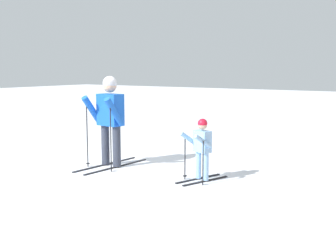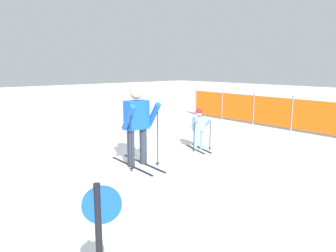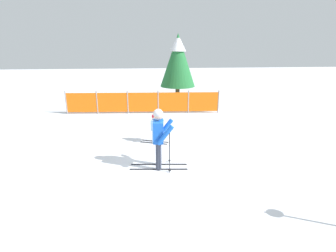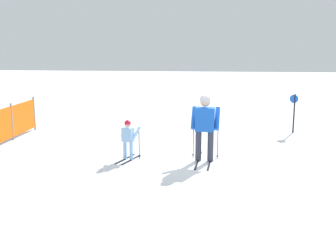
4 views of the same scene
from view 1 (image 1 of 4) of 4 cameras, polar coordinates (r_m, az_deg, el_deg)
name	(u,v)px [view 1 (image 1 of 4)]	position (r m, az deg, el deg)	size (l,w,h in m)	color
ground_plane	(99,166)	(8.21, -9.39, -5.43)	(60.00, 60.00, 0.00)	white
skier_adult	(110,113)	(8.02, -7.92, 1.72)	(1.65, 0.75, 1.72)	black
skier_child	(201,145)	(7.00, 4.56, -2.56)	(1.00, 0.58, 1.05)	black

